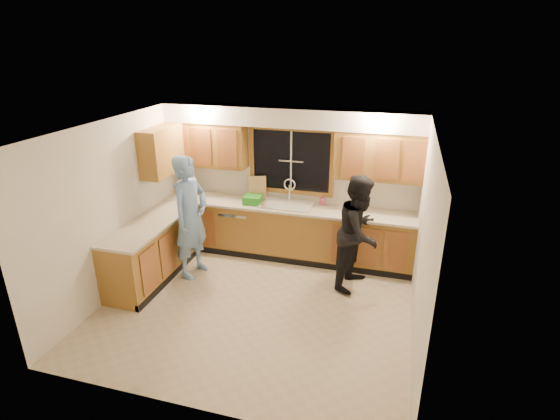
{
  "coord_description": "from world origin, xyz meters",
  "views": [
    {
      "loc": [
        1.74,
        -4.91,
        3.52
      ],
      "look_at": [
        0.16,
        0.65,
        1.22
      ],
      "focal_mm": 28.0,
      "sensor_mm": 36.0,
      "label": 1
    }
  ],
  "objects_px": {
    "stove": "(131,268)",
    "woman": "(359,233)",
    "dish_crate": "(253,200)",
    "bowl": "(358,210)",
    "sink": "(286,208)",
    "man": "(191,217)",
    "dishwasher": "(239,228)",
    "knife_block": "(194,188)",
    "soap_bottle": "(322,200)"
  },
  "relations": [
    {
      "from": "sink",
      "to": "dish_crate",
      "type": "bearing_deg",
      "value": -172.93
    },
    {
      "from": "stove",
      "to": "bowl",
      "type": "bearing_deg",
      "value": 31.84
    },
    {
      "from": "stove",
      "to": "knife_block",
      "type": "height_order",
      "value": "knife_block"
    },
    {
      "from": "dishwasher",
      "to": "knife_block",
      "type": "height_order",
      "value": "knife_block"
    },
    {
      "from": "stove",
      "to": "dish_crate",
      "type": "distance_m",
      "value": 2.21
    },
    {
      "from": "woman",
      "to": "bowl",
      "type": "xyz_separation_m",
      "value": [
        -0.11,
        0.66,
        0.08
      ]
    },
    {
      "from": "dishwasher",
      "to": "man",
      "type": "height_order",
      "value": "man"
    },
    {
      "from": "stove",
      "to": "knife_block",
      "type": "xyz_separation_m",
      "value": [
        0.09,
        1.91,
        0.59
      ]
    },
    {
      "from": "sink",
      "to": "dish_crate",
      "type": "xyz_separation_m",
      "value": [
        -0.57,
        -0.07,
        0.12
      ]
    },
    {
      "from": "dishwasher",
      "to": "dish_crate",
      "type": "relative_size",
      "value": 2.83
    },
    {
      "from": "bowl",
      "to": "sink",
      "type": "bearing_deg",
      "value": -179.12
    },
    {
      "from": "sink",
      "to": "woman",
      "type": "relative_size",
      "value": 0.5
    },
    {
      "from": "bowl",
      "to": "woman",
      "type": "bearing_deg",
      "value": -80.93
    },
    {
      "from": "dishwasher",
      "to": "knife_block",
      "type": "xyz_separation_m",
      "value": [
        -0.86,
        0.1,
        0.63
      ]
    },
    {
      "from": "dishwasher",
      "to": "soap_bottle",
      "type": "xyz_separation_m",
      "value": [
        1.42,
        0.2,
        0.59
      ]
    },
    {
      "from": "sink",
      "to": "dish_crate",
      "type": "relative_size",
      "value": 2.97
    },
    {
      "from": "sink",
      "to": "bowl",
      "type": "relative_size",
      "value": 4.03
    },
    {
      "from": "dishwasher",
      "to": "soap_bottle",
      "type": "distance_m",
      "value": 1.55
    },
    {
      "from": "stove",
      "to": "knife_block",
      "type": "relative_size",
      "value": 3.79
    },
    {
      "from": "woman",
      "to": "bowl",
      "type": "bearing_deg",
      "value": 26.03
    },
    {
      "from": "sink",
      "to": "dishwasher",
      "type": "bearing_deg",
      "value": -179.01
    },
    {
      "from": "dish_crate",
      "to": "knife_block",
      "type": "bearing_deg",
      "value": 172.47
    },
    {
      "from": "dishwasher",
      "to": "woman",
      "type": "relative_size",
      "value": 0.47
    },
    {
      "from": "dishwasher",
      "to": "soap_bottle",
      "type": "bearing_deg",
      "value": 7.87
    },
    {
      "from": "dish_crate",
      "to": "soap_bottle",
      "type": "bearing_deg",
      "value": 12.51
    },
    {
      "from": "sink",
      "to": "bowl",
      "type": "distance_m",
      "value": 1.17
    },
    {
      "from": "knife_block",
      "to": "bowl",
      "type": "xyz_separation_m",
      "value": [
        2.87,
        -0.06,
        -0.09
      ]
    },
    {
      "from": "dish_crate",
      "to": "bowl",
      "type": "distance_m",
      "value": 1.74
    },
    {
      "from": "dishwasher",
      "to": "knife_block",
      "type": "relative_size",
      "value": 3.45
    },
    {
      "from": "stove",
      "to": "dish_crate",
      "type": "relative_size",
      "value": 3.11
    },
    {
      "from": "woman",
      "to": "bowl",
      "type": "distance_m",
      "value": 0.67
    },
    {
      "from": "soap_bottle",
      "to": "bowl",
      "type": "height_order",
      "value": "soap_bottle"
    },
    {
      "from": "man",
      "to": "woman",
      "type": "height_order",
      "value": "man"
    },
    {
      "from": "soap_bottle",
      "to": "knife_block",
      "type": "bearing_deg",
      "value": -177.48
    },
    {
      "from": "sink",
      "to": "dishwasher",
      "type": "xyz_separation_m",
      "value": [
        -0.85,
        -0.01,
        -0.45
      ]
    },
    {
      "from": "man",
      "to": "dish_crate",
      "type": "bearing_deg",
      "value": -25.51
    },
    {
      "from": "bowl",
      "to": "dish_crate",
      "type": "bearing_deg",
      "value": -177.09
    },
    {
      "from": "soap_bottle",
      "to": "sink",
      "type": "bearing_deg",
      "value": -162.26
    },
    {
      "from": "dishwasher",
      "to": "woman",
      "type": "bearing_deg",
      "value": -16.46
    },
    {
      "from": "dish_crate",
      "to": "dishwasher",
      "type": "bearing_deg",
      "value": 168.96
    },
    {
      "from": "man",
      "to": "dishwasher",
      "type": "bearing_deg",
      "value": -11.16
    },
    {
      "from": "man",
      "to": "soap_bottle",
      "type": "xyz_separation_m",
      "value": [
        1.81,
        1.18,
        0.04
      ]
    },
    {
      "from": "stove",
      "to": "woman",
      "type": "xyz_separation_m",
      "value": [
        3.07,
        1.18,
        0.41
      ]
    },
    {
      "from": "man",
      "to": "woman",
      "type": "bearing_deg",
      "value": -71.25
    },
    {
      "from": "sink",
      "to": "soap_bottle",
      "type": "distance_m",
      "value": 0.61
    },
    {
      "from": "bowl",
      "to": "man",
      "type": "bearing_deg",
      "value": -157.22
    },
    {
      "from": "sink",
      "to": "bowl",
      "type": "bearing_deg",
      "value": 0.88
    },
    {
      "from": "sink",
      "to": "dish_crate",
      "type": "height_order",
      "value": "sink"
    },
    {
      "from": "sink",
      "to": "soap_bottle",
      "type": "relative_size",
      "value": 5.1
    },
    {
      "from": "stove",
      "to": "soap_bottle",
      "type": "xyz_separation_m",
      "value": [
        2.37,
        2.01,
        0.55
      ]
    }
  ]
}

